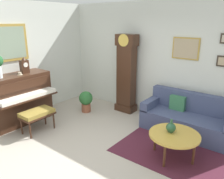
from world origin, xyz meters
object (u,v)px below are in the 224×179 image
(grandfather_clock, at_px, (126,76))
(teacup, at_px, (20,74))
(piano, at_px, (19,99))
(potted_plant, at_px, (86,100))
(green_jug, at_px, (171,127))
(couch, at_px, (188,119))
(mantel_clock, at_px, (24,66))
(coffee_table, at_px, (174,136))
(piano_bench, at_px, (37,114))

(grandfather_clock, bearing_deg, teacup, -125.82)
(piano, height_order, grandfather_clock, grandfather_clock)
(piano, xyz_separation_m, teacup, (0.08, 0.05, 0.60))
(potted_plant, bearing_deg, green_jug, -11.74)
(couch, height_order, mantel_clock, mantel_clock)
(coffee_table, xyz_separation_m, teacup, (-3.39, -0.79, 0.76))
(green_jug, bearing_deg, potted_plant, 168.26)
(couch, relative_size, coffee_table, 2.16)
(teacup, bearing_deg, piano_bench, -7.49)
(couch, xyz_separation_m, potted_plant, (-2.55, -0.52, 0.01))
(teacup, xyz_separation_m, potted_plant, (0.71, 1.36, -0.87))
(piano, xyz_separation_m, potted_plant, (0.78, 1.41, -0.27))
(couch, bearing_deg, piano, -149.82)
(couch, xyz_separation_m, coffee_table, (0.14, -1.09, 0.11))
(teacup, distance_m, potted_plant, 1.76)
(piano_bench, bearing_deg, green_jug, 18.80)
(piano, bearing_deg, green_jug, 14.44)
(coffee_table, relative_size, potted_plant, 1.57)
(coffee_table, bearing_deg, couch, 97.23)
(mantel_clock, bearing_deg, green_jug, 10.73)
(couch, xyz_separation_m, mantel_clock, (-3.33, -1.71, 1.02))
(couch, height_order, teacup, teacup)
(mantel_clock, bearing_deg, piano_bench, -19.99)
(couch, distance_m, potted_plant, 2.60)
(piano_bench, relative_size, couch, 0.37)
(piano, relative_size, piano_bench, 2.06)
(piano, distance_m, green_jug, 3.50)
(coffee_table, xyz_separation_m, green_jug, (-0.08, 0.03, 0.12))
(grandfather_clock, relative_size, potted_plant, 3.62)
(potted_plant, bearing_deg, couch, 11.64)
(piano, xyz_separation_m, green_jug, (3.39, 0.87, -0.05))
(piano_bench, height_order, grandfather_clock, grandfather_clock)
(piano_bench, xyz_separation_m, grandfather_clock, (0.85, 2.16, 0.56))
(piano_bench, xyz_separation_m, teacup, (-0.65, 0.09, 0.78))
(piano, bearing_deg, grandfather_clock, 53.48)
(potted_plant, bearing_deg, mantel_clock, -123.47)
(couch, bearing_deg, potted_plant, -168.36)
(couch, height_order, green_jug, couch)
(grandfather_clock, relative_size, mantel_clock, 5.34)
(coffee_table, relative_size, green_jug, 3.67)
(green_jug, bearing_deg, mantel_clock, -169.27)
(teacup, bearing_deg, grandfather_clock, 54.18)
(piano_bench, distance_m, green_jug, 2.81)
(piano, distance_m, teacup, 0.61)
(grandfather_clock, height_order, green_jug, grandfather_clock)
(piano_bench, xyz_separation_m, coffee_table, (2.74, 0.88, 0.02))
(grandfather_clock, height_order, couch, grandfather_clock)
(potted_plant, bearing_deg, teacup, -117.43)
(coffee_table, xyz_separation_m, mantel_clock, (-3.47, -0.61, 0.91))
(grandfather_clock, xyz_separation_m, potted_plant, (-0.79, -0.72, -0.64))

